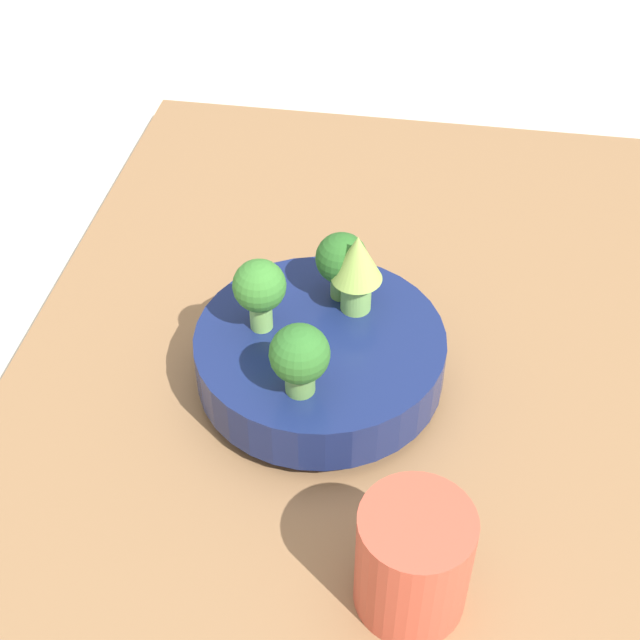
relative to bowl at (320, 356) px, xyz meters
name	(u,v)px	position (x,y,z in m)	size (l,w,h in m)	color
ground_plane	(352,439)	(-0.03, -0.04, -0.08)	(6.00, 6.00, 0.00)	beige
table	(352,426)	(-0.03, -0.04, -0.06)	(1.05, 0.67, 0.04)	olive
bowl	(320,356)	(0.00, 0.00, 0.00)	(0.23, 0.23, 0.06)	navy
romanesco_piece_near	(357,266)	(0.04, -0.03, 0.08)	(0.05, 0.05, 0.08)	#7AB256
broccoli_floret_right	(341,261)	(0.06, -0.01, 0.07)	(0.05, 0.05, 0.07)	#609347
broccoli_floret_back	(260,289)	(0.00, 0.05, 0.07)	(0.05, 0.05, 0.07)	#7AB256
broccoli_floret_left	(300,357)	(-0.07, 0.01, 0.06)	(0.05, 0.05, 0.07)	#609347
cup	(413,560)	(-0.21, -0.10, 0.01)	(0.08, 0.08, 0.10)	#C64C38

